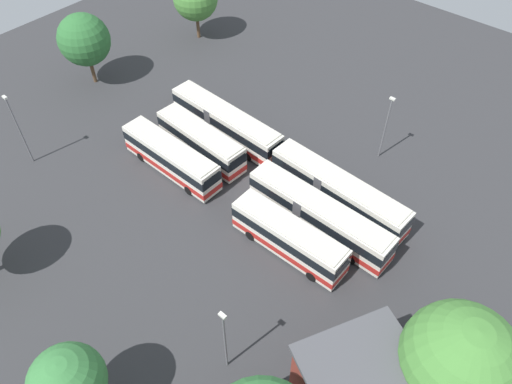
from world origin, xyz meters
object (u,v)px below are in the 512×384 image
(bus_row0_slot2, at_px, (226,123))
(tree_northeast, at_px, (84,40))
(bus_row1_slot0, at_px, (289,237))
(tree_northwest, at_px, (460,360))
(bus_row0_slot1, at_px, (201,141))
(bus_row0_slot0, at_px, (171,157))
(lamp_post_near_entrance, at_px, (225,339))
(lamp_post_far_corner, at_px, (18,127))
(bus_row1_slot2, at_px, (338,191))
(bus_row1_slot1, at_px, (318,215))
(lamp_post_by_building, at_px, (386,125))
(tree_north_edge, at_px, (67,382))

(bus_row0_slot2, xyz_separation_m, tree_northeast, (-19.68, -3.13, 3.90))
(bus_row1_slot0, height_order, tree_northwest, tree_northwest)
(bus_row0_slot1, bearing_deg, bus_row0_slot0, -98.22)
(bus_row0_slot2, bearing_deg, lamp_post_near_entrance, -46.58)
(bus_row0_slot1, height_order, lamp_post_near_entrance, lamp_post_near_entrance)
(bus_row0_slot0, height_order, lamp_post_far_corner, lamp_post_far_corner)
(lamp_post_far_corner, height_order, tree_northeast, tree_northeast)
(bus_row0_slot1, relative_size, bus_row1_slot2, 0.76)
(bus_row1_slot1, height_order, lamp_post_by_building, lamp_post_by_building)
(lamp_post_by_building, bearing_deg, tree_northeast, -161.61)
(lamp_post_near_entrance, relative_size, tree_northeast, 0.84)
(lamp_post_by_building, bearing_deg, lamp_post_near_entrance, -82.67)
(tree_north_edge, bearing_deg, lamp_post_by_building, 87.61)
(bus_row1_slot0, distance_m, tree_north_edge, 20.56)
(bus_row1_slot0, relative_size, tree_northwest, 1.07)
(lamp_post_by_building, relative_size, lamp_post_near_entrance, 1.01)
(bus_row0_slot2, bearing_deg, bus_row1_slot0, -27.69)
(lamp_post_far_corner, bearing_deg, bus_row1_slot0, 17.09)
(bus_row1_slot2, bearing_deg, tree_northwest, -34.72)
(bus_row1_slot2, height_order, lamp_post_near_entrance, lamp_post_near_entrance)
(bus_row1_slot1, bearing_deg, bus_row1_slot0, -96.24)
(bus_row1_slot0, height_order, bus_row1_slot1, same)
(bus_row1_slot1, xyz_separation_m, bus_row1_slot2, (-0.37, 3.60, 0.00))
(bus_row0_slot0, xyz_separation_m, tree_north_edge, (13.43, -20.42, 3.35))
(bus_row0_slot1, bearing_deg, bus_row1_slot1, -0.60)
(bus_row0_slot0, bearing_deg, bus_row1_slot2, 24.93)
(bus_row0_slot1, distance_m, tree_north_edge, 27.56)
(bus_row0_slot2, distance_m, lamp_post_near_entrance, 26.44)
(lamp_post_near_entrance, height_order, tree_northeast, tree_northeast)
(bus_row0_slot1, bearing_deg, lamp_post_by_building, 40.23)
(bus_row1_slot1, relative_size, lamp_post_by_building, 1.93)
(lamp_post_far_corner, bearing_deg, tree_northwest, 6.34)
(tree_northeast, bearing_deg, bus_row1_slot0, -7.78)
(bus_row0_slot0, distance_m, bus_row1_slot2, 16.98)
(bus_row0_slot2, distance_m, lamp_post_far_corner, 20.85)
(bus_row1_slot1, bearing_deg, tree_northwest, -25.53)
(bus_row0_slot2, bearing_deg, bus_row1_slot1, -14.86)
(bus_row1_slot2, distance_m, tree_northeast, 35.04)
(lamp_post_far_corner, bearing_deg, bus_row0_slot0, 35.38)
(bus_row1_slot0, height_order, bus_row1_slot2, same)
(lamp_post_by_building, height_order, tree_northwest, tree_northwest)
(bus_row1_slot2, height_order, tree_north_edge, tree_north_edge)
(lamp_post_near_entrance, bearing_deg, bus_row1_slot0, 105.48)
(lamp_post_far_corner, relative_size, tree_north_edge, 1.07)
(bus_row0_slot0, xyz_separation_m, tree_northeast, (-19.32, 4.51, 3.91))
(bus_row1_slot2, relative_size, lamp_post_far_corner, 1.77)
(bus_row0_slot0, height_order, bus_row0_slot1, same)
(bus_row0_slot2, relative_size, bus_row1_slot1, 1.00)
(lamp_post_by_building, height_order, lamp_post_far_corner, lamp_post_far_corner)
(bus_row1_slot2, relative_size, tree_northwest, 1.41)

